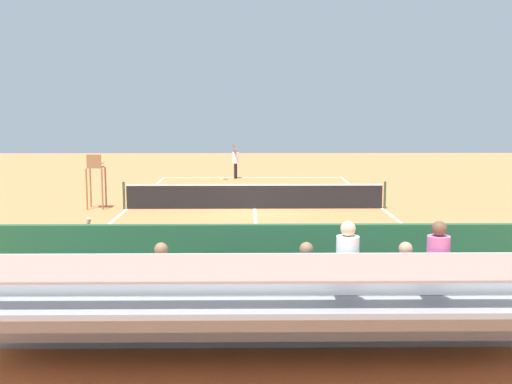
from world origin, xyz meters
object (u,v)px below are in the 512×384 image
Objects in this scene: tennis_player at (236,160)px; tennis_net at (255,196)px; equipment_bag at (361,317)px; umpire_chair at (96,175)px; tennis_ball_far at (208,184)px; bleacher_stand at (271,311)px; courtside_bench at (445,294)px; tennis_ball_near at (221,180)px; line_judge at (83,269)px; tennis_racket at (221,179)px.

tennis_net is at bearing 95.13° from tennis_player.
umpire_chair is at bearing -59.44° from equipment_bag.
tennis_net is at bearing 106.22° from tennis_ball_far.
bleacher_stand is 3.89m from courtside_bench.
tennis_ball_far is at bearing -84.17° from bleacher_stand.
umpire_chair is 32.42× the size of tennis_ball_near.
tennis_ball_far is (5.63, -21.17, -0.53)m from courtside_bench.
tennis_net is 9.83m from tennis_ball_near.
bleacher_stand is at bearing 49.04° from equipment_bag.
umpire_chair is 13.56m from line_judge.
tennis_player is (2.73, -24.00, 0.84)m from equipment_bag.
tennis_ball_near is (1.80, -25.03, -0.91)m from bleacher_stand.
bleacher_stand is 15.56× the size of tennis_racket.
umpire_chair is at bearing 66.01° from tennis_racket.
tennis_ball_near is (5.05, -22.94, -0.53)m from courtside_bench.
tennis_player reaches higher than tennis_net.
tennis_ball_near is at bearing -85.90° from bleacher_stand.
tennis_racket is (5.06, -23.42, -0.54)m from courtside_bench.
umpire_chair is at bearing -77.55° from line_judge.
courtside_bench is at bearing 125.47° from umpire_chair.
tennis_ball_near and tennis_ball_far have the same top height.
tennis_ball_near is at bearing -108.10° from tennis_ball_far.
courtside_bench reaches higher than equipment_bag.
equipment_bag is at bearing 97.55° from tennis_net.
line_judge reaches higher than tennis_net.
tennis_ball_far is at bearing -79.17° from equipment_bag.
tennis_ball_near is at bearing -81.38° from equipment_bag.
tennis_racket is at bearing -85.95° from bleacher_stand.
line_judge is (2.33, 23.73, 0.00)m from tennis_player.
tennis_net is 156.06× the size of tennis_ball_near.
line_judge reaches higher than courtside_bench.
tennis_player is at bearing -150.05° from tennis_racket.
tennis_racket is at bearing -80.32° from tennis_net.
umpire_chair is at bearing -54.53° from courtside_bench.
tennis_racket is (1.81, -25.51, -0.93)m from bleacher_stand.
tennis_racket is 0.30× the size of line_judge.
courtside_bench is 21.91m from tennis_ball_far.
umpire_chair is 1.11× the size of tennis_player.
tennis_player reaches higher than tennis_ball_far.
umpire_chair is 10.64m from tennis_ball_near.
tennis_player is at bearing -95.60° from line_judge.
line_judge is (-2.92, 13.23, -0.30)m from umpire_chair.
umpire_chair is at bearing 64.90° from tennis_ball_near.
line_judge is (1.55, 23.28, 1.00)m from tennis_racket.
courtside_bench is at bearing -175.28° from equipment_bag.
line_judge is (6.61, -0.14, 0.46)m from courtside_bench.
equipment_bag is at bearing -130.96° from bleacher_stand.
tennis_player is 23.84m from line_judge.
courtside_bench is 0.93× the size of line_judge.
umpire_chair reaches higher than courtside_bench.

